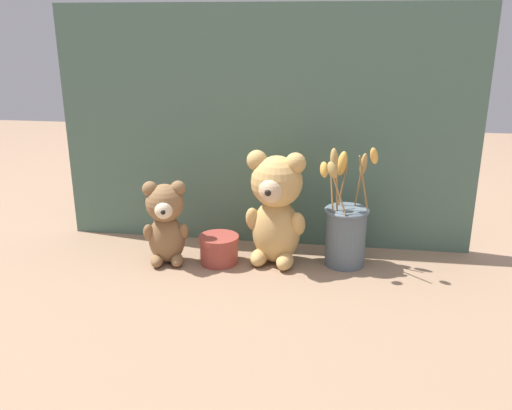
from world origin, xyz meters
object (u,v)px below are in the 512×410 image
object	(u,v)px
teddy_bear_medium	(166,221)
teddy_bear_large	(276,206)
flower_vase	(346,230)
decorative_tin_tall	(219,248)

from	to	relation	value
teddy_bear_medium	teddy_bear_large	bearing A→B (deg)	8.60
teddy_bear_medium	flower_vase	bearing A→B (deg)	7.04
teddy_bear_large	decorative_tin_tall	size ratio (longest dim) A/B	2.84
decorative_tin_tall	flower_vase	bearing A→B (deg)	5.94
teddy_bear_medium	decorative_tin_tall	distance (m)	0.16
teddy_bear_large	flower_vase	bearing A→B (deg)	4.57
teddy_bear_medium	flower_vase	size ratio (longest dim) A/B	0.68
teddy_bear_medium	decorative_tin_tall	bearing A→B (deg)	9.66
teddy_bear_large	flower_vase	xyz separation A→B (m)	(0.18, 0.01, -0.06)
flower_vase	decorative_tin_tall	size ratio (longest dim) A/B	3.10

